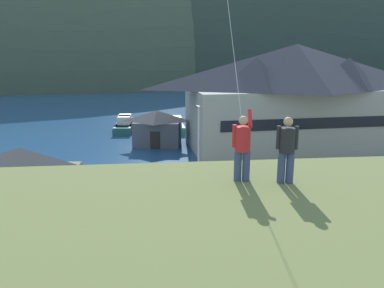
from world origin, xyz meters
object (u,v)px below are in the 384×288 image
object	(u,v)px
parked_car_front_row_silver	(186,197)
harbor_lodge	(295,94)
moored_boat_outer_mooring	(175,126)
parked_car_mid_row_center	(142,239)
parked_car_corner_spot	(345,220)
parking_light_pole	(198,141)
moored_boat_inner_slip	(125,126)
parked_car_mid_row_far	(314,190)
parked_car_front_row_end	(242,232)
moored_boat_wharfside	(125,124)
wharf_dock	(151,127)
person_companion	(287,148)
storage_shed_near_lot	(23,188)
storage_shed_waterside	(157,127)
person_kite_flyer	(243,146)

from	to	relation	value
parked_car_front_row_silver	harbor_lodge	bearing A→B (deg)	50.89
moored_boat_outer_mooring	parked_car_mid_row_center	xyz separation A→B (m)	(-3.81, -32.73, 0.34)
parked_car_corner_spot	parking_light_pole	size ratio (longest dim) A/B	0.66
moored_boat_inner_slip	parked_car_mid_row_far	world-z (taller)	moored_boat_inner_slip
parked_car_front_row_end	parked_car_mid_row_far	xyz separation A→B (m)	(6.63, 5.85, 0.00)
moored_boat_wharfside	parked_car_mid_row_center	xyz separation A→B (m)	(3.10, -34.84, 0.34)
harbor_lodge	moored_boat_outer_mooring	distance (m)	17.22
wharf_dock	parked_car_front_row_silver	world-z (taller)	parked_car_front_row_silver
parked_car_front_row_silver	person_companion	distance (m)	16.95
moored_boat_wharfside	parked_car_corner_spot	distance (m)	36.89
harbor_lodge	wharf_dock	xyz separation A→B (m)	(-16.01, 11.80, -5.78)
wharf_dock	moored_boat_inner_slip	size ratio (longest dim) A/B	1.48
harbor_lodge	moored_boat_inner_slip	size ratio (longest dim) A/B	3.36
moored_boat_wharfside	parking_light_pole	world-z (taller)	parking_light_pole
storage_shed_near_lot	person_companion	distance (m)	18.66
moored_boat_outer_mooring	parked_car_mid_row_far	xyz separation A→B (m)	(8.28, -26.70, 0.34)
moored_boat_outer_mooring	parked_car_corner_spot	distance (m)	32.63
storage_shed_waterside	moored_boat_outer_mooring	xyz separation A→B (m)	(2.59, 7.76, -1.42)
moored_boat_wharfside	parked_car_mid_row_center	bearing A→B (deg)	-84.92
moored_boat_wharfside	parked_car_mid_row_center	size ratio (longest dim) A/B	1.72
moored_boat_inner_slip	parking_light_pole	distance (m)	24.97
moored_boat_wharfside	moored_boat_inner_slip	size ratio (longest dim) A/B	1.00
storage_shed_near_lot	parked_car_front_row_silver	distance (m)	10.30
parked_car_mid_row_center	person_companion	world-z (taller)	person_companion
moored_boat_wharfside	parked_car_corner_spot	world-z (taller)	moored_boat_wharfside
wharf_dock	parked_car_front_row_end	distance (m)	34.35
storage_shed_near_lot	parking_light_pole	xyz separation A→B (m)	(11.42, 5.98, 1.20)
parked_car_mid_row_center	parked_car_mid_row_far	distance (m)	13.51
moored_boat_wharfside	parking_light_pole	distance (m)	25.98
moored_boat_inner_slip	person_kite_flyer	distance (m)	44.19
storage_shed_near_lot	moored_boat_inner_slip	distance (m)	30.00
moored_boat_outer_mooring	parked_car_front_row_end	size ratio (longest dim) A/B	1.56
moored_boat_inner_slip	moored_boat_outer_mooring	bearing A→B (deg)	-8.74
moored_boat_wharfside	parked_car_mid_row_far	bearing A→B (deg)	-62.20
parked_car_mid_row_center	parked_car_front_row_silver	bearing A→B (deg)	63.18
storage_shed_waterside	parked_car_corner_spot	size ratio (longest dim) A/B	1.43
harbor_lodge	parked_car_front_row_end	size ratio (longest dim) A/B	5.92
moored_boat_wharfside	person_companion	world-z (taller)	person_companion
parked_car_mid_row_far	person_companion	bearing A→B (deg)	-117.09
moored_boat_inner_slip	parked_car_corner_spot	size ratio (longest dim) A/B	1.71
parked_car_front_row_end	harbor_lodge	bearing A→B (deg)	63.66
moored_boat_inner_slip	parked_car_mid_row_center	world-z (taller)	moored_boat_inner_slip
storage_shed_near_lot	moored_boat_outer_mooring	world-z (taller)	storage_shed_near_lot
person_kite_flyer	moored_boat_inner_slip	bearing A→B (deg)	98.05
storage_shed_near_lot	moored_boat_wharfside	size ratio (longest dim) A/B	0.93
parked_car_mid_row_center	person_kite_flyer	distance (m)	12.21
parking_light_pole	storage_shed_near_lot	bearing A→B (deg)	-152.36
parked_car_mid_row_center	parking_light_pole	size ratio (longest dim) A/B	0.66
harbor_lodge	storage_shed_waterside	size ratio (longest dim) A/B	4.01
wharf_dock	parked_car_mid_row_far	size ratio (longest dim) A/B	2.59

